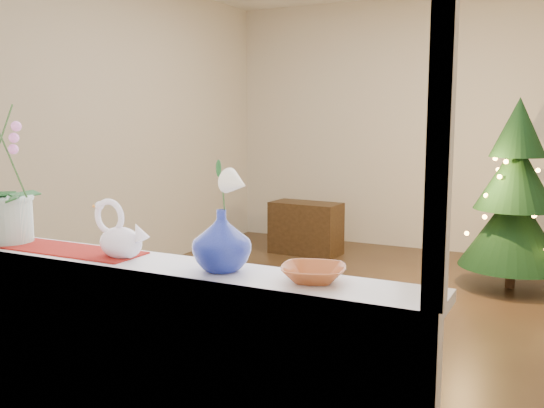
% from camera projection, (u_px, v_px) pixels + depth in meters
% --- Properties ---
extents(ground, '(5.00, 5.00, 0.00)m').
position_uv_depth(ground, '(351.00, 315.00, 4.43)').
color(ground, '#392517').
rests_on(ground, ground).
extents(wall_back, '(4.50, 0.10, 2.70)m').
position_uv_depth(wall_back, '(432.00, 125.00, 6.45)').
color(wall_back, beige).
rests_on(wall_back, ground).
extents(wall_front, '(4.50, 0.10, 2.70)m').
position_uv_depth(wall_front, '(111.00, 143.00, 2.03)').
color(wall_front, beige).
rests_on(wall_front, ground).
extents(wall_left, '(0.10, 5.00, 2.70)m').
position_uv_depth(wall_left, '(107.00, 127.00, 5.24)').
color(wall_left, beige).
rests_on(wall_left, ground).
extents(window_apron, '(2.20, 0.08, 0.88)m').
position_uv_depth(window_apron, '(128.00, 394.00, 2.19)').
color(window_apron, white).
rests_on(window_apron, ground).
extents(windowsill, '(2.20, 0.26, 0.04)m').
position_uv_depth(windowsill, '(140.00, 265.00, 2.21)').
color(windowsill, white).
rests_on(windowsill, window_apron).
extents(window_frame, '(2.22, 0.06, 1.60)m').
position_uv_depth(window_frame, '(113.00, 36.00, 2.01)').
color(window_frame, white).
rests_on(window_frame, windowsill).
extents(runner, '(0.70, 0.20, 0.01)m').
position_uv_depth(runner, '(63.00, 249.00, 2.37)').
color(runner, maroon).
rests_on(runner, windowsill).
extents(orchid_pot, '(0.29, 0.29, 0.63)m').
position_uv_depth(orchid_pot, '(4.00, 166.00, 2.45)').
color(orchid_pot, beige).
rests_on(orchid_pot, windowsill).
extents(swan, '(0.27, 0.20, 0.21)m').
position_uv_depth(swan, '(120.00, 231.00, 2.22)').
color(swan, white).
rests_on(swan, windowsill).
extents(blue_vase, '(0.28, 0.28, 0.24)m').
position_uv_depth(blue_vase, '(222.00, 236.00, 2.03)').
color(blue_vase, navy).
rests_on(blue_vase, windowsill).
extents(lily, '(0.13, 0.08, 0.18)m').
position_uv_depth(lily, '(221.00, 174.00, 2.00)').
color(lily, white).
rests_on(lily, blue_vase).
extents(paperweight, '(0.08, 0.08, 0.07)m').
position_uv_depth(paperweight, '(220.00, 262.00, 2.01)').
color(paperweight, silver).
rests_on(paperweight, windowsill).
extents(amber_dish, '(0.22, 0.22, 0.04)m').
position_uv_depth(amber_dish, '(313.00, 275.00, 1.91)').
color(amber_dish, '#A85025').
rests_on(amber_dish, windowsill).
extents(xmas_tree, '(0.88, 0.88, 1.60)m').
position_uv_depth(xmas_tree, '(515.00, 194.00, 5.04)').
color(xmas_tree, black).
rests_on(xmas_tree, ground).
extents(side_table, '(0.75, 0.41, 0.55)m').
position_uv_depth(side_table, '(306.00, 228.00, 6.39)').
color(side_table, black).
rests_on(side_table, ground).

